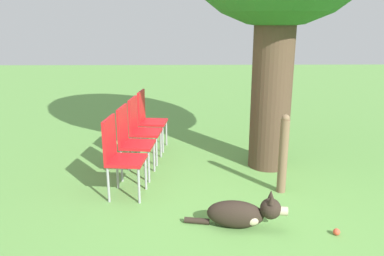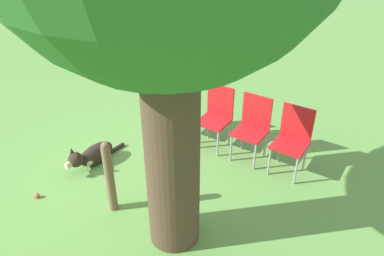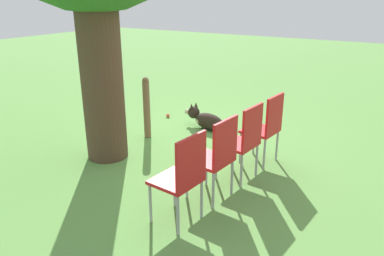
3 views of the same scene
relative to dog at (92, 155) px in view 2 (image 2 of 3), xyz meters
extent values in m
plane|color=#609947|center=(0.13, 0.88, -0.16)|extent=(30.00, 30.00, 0.00)
cylinder|color=#4C3828|center=(0.63, 1.73, 1.15)|extent=(0.56, 0.56, 2.62)
ellipsoid|color=#2D231C|center=(-0.08, 0.01, -0.01)|extent=(0.62, 0.35, 0.28)
ellipsoid|color=#C6B293|center=(0.08, -0.01, -0.03)|extent=(0.24, 0.25, 0.17)
sphere|color=#2D231C|center=(0.27, -0.05, 0.08)|extent=(0.25, 0.25, 0.21)
cylinder|color=#C6B293|center=(0.39, -0.07, 0.06)|extent=(0.11, 0.10, 0.09)
cone|color=#2D231C|center=(0.28, 0.01, 0.20)|extent=(0.07, 0.07, 0.10)
cone|color=#2D231C|center=(0.26, -0.10, 0.20)|extent=(0.07, 0.07, 0.10)
cylinder|color=#2D231C|center=(-0.47, 0.08, -0.13)|extent=(0.27, 0.11, 0.06)
cylinder|color=brown|center=(0.60, 0.84, 0.30)|extent=(0.11, 0.11, 0.92)
sphere|color=brown|center=(0.60, 0.84, 0.78)|extent=(0.10, 0.10, 0.10)
cube|color=red|center=(-1.28, 0.77, 0.30)|extent=(0.46, 0.48, 0.04)
cube|color=red|center=(-1.47, 0.79, 0.56)|extent=(0.08, 0.44, 0.50)
cylinder|color=#99999E|center=(-1.08, 0.94, 0.06)|extent=(0.03, 0.03, 0.43)
cylinder|color=#99999E|center=(-1.12, 0.56, 0.06)|extent=(0.03, 0.03, 0.43)
cylinder|color=#99999E|center=(-1.44, 0.97, 0.06)|extent=(0.03, 0.03, 0.43)
cylinder|color=#99999E|center=(-1.48, 0.60, 0.06)|extent=(0.03, 0.03, 0.43)
cube|color=red|center=(-1.22, 1.36, 0.30)|extent=(0.46, 0.48, 0.04)
cube|color=red|center=(-1.41, 1.38, 0.56)|extent=(0.08, 0.44, 0.50)
cylinder|color=#99999E|center=(-1.02, 1.53, 0.06)|extent=(0.03, 0.03, 0.43)
cylinder|color=#99999E|center=(-1.06, 1.15, 0.06)|extent=(0.03, 0.03, 0.43)
cylinder|color=#99999E|center=(-1.38, 1.57, 0.06)|extent=(0.03, 0.03, 0.43)
cylinder|color=#99999E|center=(-1.42, 1.19, 0.06)|extent=(0.03, 0.03, 0.43)
cube|color=red|center=(-1.16, 1.96, 0.30)|extent=(0.46, 0.48, 0.04)
cube|color=red|center=(-1.36, 1.98, 0.56)|extent=(0.08, 0.44, 0.50)
cylinder|color=#99999E|center=(-0.96, 2.13, 0.06)|extent=(0.03, 0.03, 0.43)
cylinder|color=#99999E|center=(-1.00, 1.75, 0.06)|extent=(0.03, 0.03, 0.43)
cylinder|color=#99999E|center=(-1.32, 2.17, 0.06)|extent=(0.03, 0.03, 0.43)
cylinder|color=#99999E|center=(-1.36, 1.79, 0.06)|extent=(0.03, 0.03, 0.43)
cube|color=red|center=(-1.10, 2.55, 0.30)|extent=(0.46, 0.48, 0.04)
cube|color=red|center=(-1.30, 2.57, 0.56)|extent=(0.08, 0.44, 0.50)
cylinder|color=#99999E|center=(-0.91, 2.72, 0.06)|extent=(0.03, 0.03, 0.43)
cylinder|color=#99999E|center=(-0.95, 2.35, 0.06)|extent=(0.03, 0.03, 0.43)
cylinder|color=#99999E|center=(-1.26, 2.76, 0.06)|extent=(0.03, 0.03, 0.43)
cylinder|color=#99999E|center=(-1.30, 2.38, 0.06)|extent=(0.03, 0.03, 0.43)
sphere|color=#E54C33|center=(0.91, -0.16, -0.12)|extent=(0.07, 0.07, 0.07)
camera|label=1|loc=(-0.58, -3.42, 1.85)|focal=35.00mm
camera|label=2|loc=(3.25, 3.31, 3.14)|focal=35.00mm
camera|label=3|loc=(-2.98, 5.30, 2.06)|focal=35.00mm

